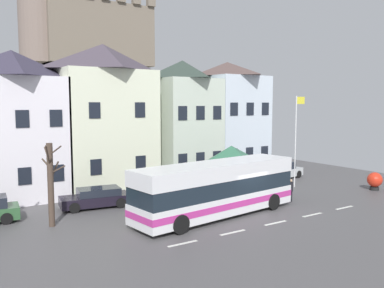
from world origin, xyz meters
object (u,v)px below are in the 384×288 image
at_px(flagpole, 296,135).
at_px(townhouse_01, 104,117).
at_px(townhouse_02, 183,120).
at_px(bus_shelter, 231,154).
at_px(pedestrian_01, 291,190).
at_px(hilltop_castle, 89,102).
at_px(parked_car_00, 96,198).
at_px(pedestrian_00, 281,182).
at_px(public_bench, 202,187).
at_px(parked_car_03, 223,181).
at_px(harbour_buoy, 375,180).
at_px(townhouse_00, 14,125).
at_px(townhouse_03, 227,118).
at_px(bare_tree_01, 51,183).
at_px(parked_car_01, 282,170).
at_px(transit_bus, 217,189).

bearing_deg(flagpole, townhouse_01, 148.87).
bearing_deg(townhouse_02, flagpole, -53.45).
xyz_separation_m(bus_shelter, pedestrian_01, (2.23, -3.57, -2.16)).
height_order(hilltop_castle, parked_car_00, hilltop_castle).
bearing_deg(pedestrian_00, public_bench, 138.34).
bearing_deg(townhouse_02, parked_car_00, -151.47).
distance_m(parked_car_03, harbour_buoy, 11.44).
bearing_deg(parked_car_00, townhouse_00, -48.21).
height_order(parked_car_00, public_bench, parked_car_00).
height_order(townhouse_02, hilltop_castle, hilltop_castle).
xyz_separation_m(townhouse_01, townhouse_03, (12.29, 0.54, -0.31)).
height_order(townhouse_03, bus_shelter, townhouse_03).
bearing_deg(hilltop_castle, flagpole, -79.78).
relative_size(pedestrian_01, flagpole, 0.22).
bearing_deg(harbour_buoy, parked_car_03, 144.88).
relative_size(townhouse_02, bus_shelter, 2.83).
height_order(townhouse_02, parked_car_00, townhouse_02).
bearing_deg(public_bench, bare_tree_01, -168.67).
distance_m(parked_car_03, pedestrian_00, 4.55).
height_order(bus_shelter, parked_car_00, bus_shelter).
distance_m(parked_car_00, harbour_buoy, 20.55).
bearing_deg(pedestrian_01, townhouse_01, 128.57).
relative_size(parked_car_03, harbour_buoy, 3.28).
relative_size(townhouse_02, parked_car_01, 2.48).
distance_m(townhouse_02, parked_car_03, 6.91).
relative_size(parked_car_00, parked_car_03, 1.00).
relative_size(flagpole, harbour_buoy, 5.23).
bearing_deg(public_bench, parked_car_03, 6.57).
xyz_separation_m(townhouse_00, townhouse_02, (13.42, -0.28, 0.02)).
height_order(bus_shelter, parked_car_03, bus_shelter).
bearing_deg(bus_shelter, public_bench, 123.26).
bearing_deg(townhouse_02, transit_bus, -112.12).
height_order(transit_bus, pedestrian_00, transit_bus).
relative_size(bus_shelter, pedestrian_01, 2.34).
distance_m(townhouse_00, bus_shelter, 15.13).
bearing_deg(harbour_buoy, townhouse_00, 152.37).
bearing_deg(townhouse_02, townhouse_00, 178.81).
bearing_deg(parked_car_00, parked_car_01, -169.69).
xyz_separation_m(pedestrian_00, flagpole, (3.18, 1.63, 3.17)).
bearing_deg(hilltop_castle, townhouse_00, -119.22).
height_order(hilltop_castle, pedestrian_00, hilltop_castle).
bearing_deg(townhouse_01, townhouse_00, 177.62).
bearing_deg(townhouse_00, flagpole, -22.61).
relative_size(townhouse_02, parked_car_00, 2.27).
bearing_deg(transit_bus, harbour_buoy, -10.08).
xyz_separation_m(townhouse_00, flagpole, (19.11, -7.96, -0.94)).
height_order(bus_shelter, parked_car_01, bus_shelter).
bearing_deg(pedestrian_00, hilltop_castle, 94.37).
height_order(townhouse_00, parked_car_03, townhouse_00).
height_order(townhouse_01, townhouse_02, townhouse_01).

